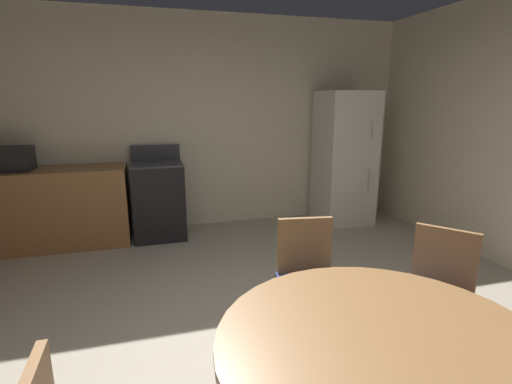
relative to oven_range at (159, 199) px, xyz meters
The scene contains 9 objects.
ground_plane 2.76m from the oven_range, 79.56° to the right, with size 14.00×14.00×0.00m, color #A89E89.
wall_back 1.09m from the oven_range, 38.78° to the left, with size 5.95×0.12×2.70m, color beige.
kitchen_counter 1.27m from the oven_range, behind, with size 1.83×0.60×0.90m, color olive.
oven_range is the anchor object (origin of this frame).
refrigerator 2.49m from the oven_range, ahead, with size 0.68×0.68×1.76m.
microwave 1.63m from the oven_range, behind, with size 0.44×0.32×0.26m, color black.
dining_table 3.63m from the oven_range, 78.11° to the right, with size 1.31×1.31×0.76m.
chair_northeast 3.29m from the oven_range, 60.77° to the right, with size 0.56×0.56×0.87m.
chair_north 2.63m from the oven_range, 69.85° to the right, with size 0.45×0.45×0.87m.
Camera 1 is at (-0.57, -1.98, 1.66)m, focal length 26.89 mm.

